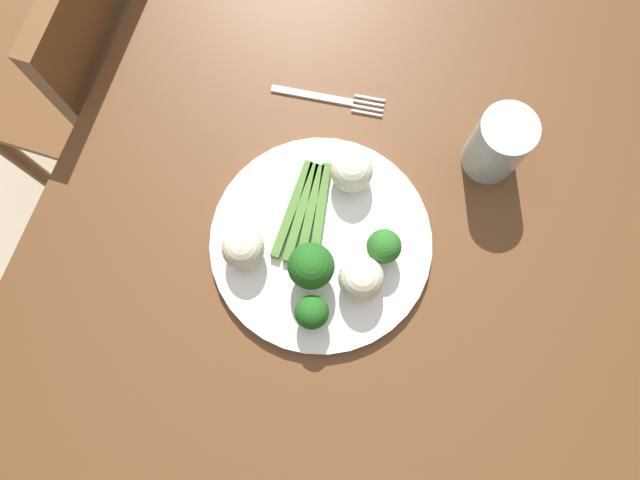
{
  "coord_description": "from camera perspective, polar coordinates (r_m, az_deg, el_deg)",
  "views": [
    {
      "loc": [
        0.21,
        0.0,
        1.52
      ],
      "look_at": [
        0.04,
        -0.06,
        0.76
      ],
      "focal_mm": 33.15,
      "sensor_mm": 36.0,
      "label": 1
    }
  ],
  "objects": [
    {
      "name": "water_glass",
      "position": [
        0.82,
        16.76,
        8.85
      ],
      "size": [
        0.08,
        0.08,
        0.11
      ],
      "primitive_type": "cylinder",
      "color": "silver",
      "rests_on": "dining_table"
    },
    {
      "name": "cauliflower_front_left",
      "position": [
        0.79,
        2.98,
        6.67
      ],
      "size": [
        0.06,
        0.06,
        0.06
      ],
      "primitive_type": "sphere",
      "color": "white",
      "rests_on": "plate"
    },
    {
      "name": "broccoli_back_right",
      "position": [
        0.76,
        6.1,
        -0.61
      ],
      "size": [
        0.04,
        0.04,
        0.06
      ],
      "color": "#568E33",
      "rests_on": "plate"
    },
    {
      "name": "dining_table",
      "position": [
        0.91,
        4.22,
        -1.08
      ],
      "size": [
        1.22,
        0.9,
        0.74
      ],
      "color": "brown",
      "rests_on": "ground_plane"
    },
    {
      "name": "chair",
      "position": [
        1.26,
        -20.01,
        15.71
      ],
      "size": [
        0.41,
        0.41,
        0.87
      ],
      "rotation": [
        0.0,
        0.0,
        0.03
      ],
      "color": "brown",
      "rests_on": "ground_plane"
    },
    {
      "name": "plate",
      "position": [
        0.79,
        0.0,
        -0.21
      ],
      "size": [
        0.3,
        0.3,
        0.01
      ],
      "primitive_type": "cylinder",
      "color": "white",
      "rests_on": "dining_table"
    },
    {
      "name": "broccoli_back",
      "position": [
        0.74,
        -0.89,
        -6.96
      ],
      "size": [
        0.04,
        0.04,
        0.05
      ],
      "color": "#4C7F2B",
      "rests_on": "plate"
    },
    {
      "name": "broccoli_front",
      "position": [
        0.74,
        -0.96,
        -2.54
      ],
      "size": [
        0.06,
        0.06,
        0.07
      ],
      "color": "#4C7F2B",
      "rests_on": "plate"
    },
    {
      "name": "asparagus_bundle",
      "position": [
        0.79,
        -1.48,
        2.7
      ],
      "size": [
        0.14,
        0.06,
        0.01
      ],
      "rotation": [
        0.0,
        0.0,
        0.09
      ],
      "color": "#47752D",
      "rests_on": "plate"
    },
    {
      "name": "cauliflower_mid",
      "position": [
        0.75,
        3.9,
        -3.67
      ],
      "size": [
        0.06,
        0.06,
        0.06
      ],
      "primitive_type": "sphere",
      "color": "silver",
      "rests_on": "plate"
    },
    {
      "name": "fork",
      "position": [
        0.88,
        0.85,
        13.51
      ],
      "size": [
        0.04,
        0.17,
        0.0
      ],
      "rotation": [
        0.0,
        0.0,
        1.7
      ],
      "color": "silver",
      "rests_on": "dining_table"
    },
    {
      "name": "cauliflower_left",
      "position": [
        0.76,
        -7.52,
        -0.79
      ],
      "size": [
        0.06,
        0.06,
        0.06
      ],
      "primitive_type": "sphere",
      "color": "beige",
      "rests_on": "plate"
    },
    {
      "name": "ground_plane",
      "position": [
        1.55,
        2.5,
        -6.33
      ],
      "size": [
        6.0,
        6.0,
        0.02
      ],
      "primitive_type": "cube",
      "color": "#B7A88E"
    }
  ]
}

